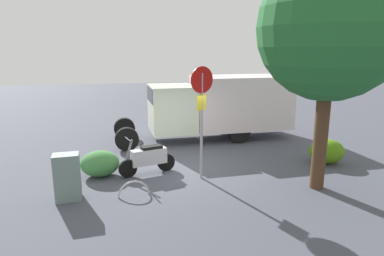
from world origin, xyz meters
TOP-DOWN VIEW (x-y plane):
  - ground_plane at (0.00, 0.00)m, footprint 60.00×60.00m
  - box_truck_near at (-2.09, -3.49)m, footprint 7.51×2.32m
  - motorcycle at (1.30, 0.23)m, footprint 1.78×0.73m
  - stop_sign at (-0.21, 0.94)m, footprint 0.71×0.33m
  - street_tree at (-3.18, 2.34)m, footprint 3.73×3.73m
  - utility_cabinet at (3.49, 1.63)m, footprint 0.66×0.49m
  - bike_rack_hoop at (1.85, 1.77)m, footprint 0.85×0.17m
  - shrub_near_sign at (-4.69, 0.52)m, footprint 1.21×0.99m
  - shrub_mid_verge at (2.76, 0.08)m, footprint 1.16×0.95m

SIDE VIEW (x-z plane):
  - ground_plane at x=0.00m, z-range 0.00..0.00m
  - bike_rack_hoop at x=1.85m, z-range -0.43..0.43m
  - shrub_mid_verge at x=2.76m, z-range 0.00..0.79m
  - shrub_near_sign at x=-4.69m, z-range 0.00..0.82m
  - motorcycle at x=1.30m, z-range -0.08..1.12m
  - utility_cabinet at x=3.49m, z-range 0.00..1.22m
  - box_truck_near at x=-2.09m, z-range 0.19..2.87m
  - stop_sign at x=-0.21m, z-range 0.56..3.88m
  - street_tree at x=-3.18m, z-range 1.20..7.38m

